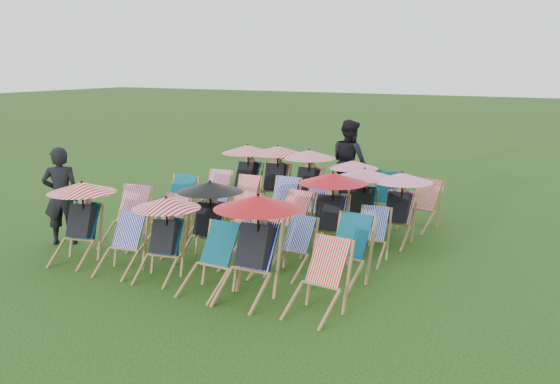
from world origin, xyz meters
The scene contains 33 objects.
ground centered at (0.00, 0.00, 0.00)m, with size 100.00×100.00×0.00m, color black.
deckchair_0 centered at (-2.11, -2.16, 0.67)m, with size 1.06×1.16×1.26m.
deckchair_1 centered at (-1.17, -2.23, 0.43)m, with size 0.68×0.86×0.86m.
deckchair_2 centered at (-0.45, -2.13, 0.63)m, with size 1.00×1.09×1.19m.
deckchair_3 centered at (0.49, -2.28, 0.46)m, with size 0.63×0.86×0.92m.
deckchair_4 centered at (1.11, -2.20, 0.74)m, with size 1.18×1.23×1.40m.
deckchair_5 centered at (2.11, -2.25, 0.46)m, with size 0.69×0.90×0.92m.
deckchair_6 centered at (-2.09, -1.12, 0.49)m, with size 0.78×0.99×0.98m.
deckchair_7 centered at (-1.27, -1.08, 0.45)m, with size 0.63×0.86×0.90m.
deckchair_8 centered at (-0.42, -1.10, 0.66)m, with size 1.06×1.12×1.26m.
deckchair_9 centered at (0.49, -1.14, 0.51)m, with size 0.83×1.04×1.02m.
deckchair_10 centered at (1.11, -1.06, 0.41)m, with size 0.60×0.79×0.82m.
deckchair_11 centered at (1.96, -1.13, 0.48)m, with size 0.73×0.95×0.96m.
deckchair_12 centered at (-1.99, 0.00, 0.50)m, with size 0.70×0.95×1.00m.
deckchair_13 centered at (-1.17, 0.04, 0.41)m, with size 0.60×0.80×0.83m.
deckchair_14 centered at (-0.48, -0.01, 0.41)m, with size 0.66×0.84×0.83m.
deckchair_15 centered at (0.44, 0.02, 0.47)m, with size 0.75×0.95×0.94m.
deckchair_16 centered at (1.15, 0.13, 0.71)m, with size 1.13×1.21×1.34m.
deckchair_17 centered at (1.90, 0.07, 0.41)m, with size 0.60×0.79×0.82m.
deckchair_18 centered at (-1.94, 1.24, 0.46)m, with size 0.69×0.90×0.91m.
deckchair_19 centered at (-1.20, 1.14, 0.44)m, with size 0.60×0.83×0.89m.
deckchair_20 centered at (-0.37, 1.19, 0.46)m, with size 0.61×0.85×0.92m.
deckchair_21 centered at (0.38, 1.25, 0.44)m, with size 0.64×0.85×0.87m.
deckchair_22 centered at (1.27, 1.25, 0.66)m, with size 1.05×1.15×1.25m.
deckchair_23 centered at (1.94, 1.27, 0.65)m, with size 1.04×1.08×1.23m.
deckchair_24 centered at (-1.89, 2.34, 0.71)m, with size 1.13×1.20×1.35m.
deckchair_25 centered at (-1.20, 2.46, 0.71)m, with size 1.14×1.23×1.35m.
deckchair_26 centered at (-0.45, 2.43, 0.70)m, with size 1.12×1.17×1.32m.
deckchair_27 centered at (0.53, 2.45, 0.62)m, with size 0.99×1.06×1.18m.
deckchair_28 centered at (1.29, 2.34, 0.49)m, with size 0.68×0.93×0.99m.
deckchair_29 centered at (2.01, 2.41, 0.45)m, with size 0.75×0.93×0.90m.
person_left centered at (-3.09, -1.59, 0.85)m, with size 0.62×0.41×1.70m, color black.
person_rear centered at (0.00, 3.75, 0.94)m, with size 0.91×0.71×1.87m, color black.
Camera 1 is at (5.27, -8.89, 3.11)m, focal length 40.00 mm.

